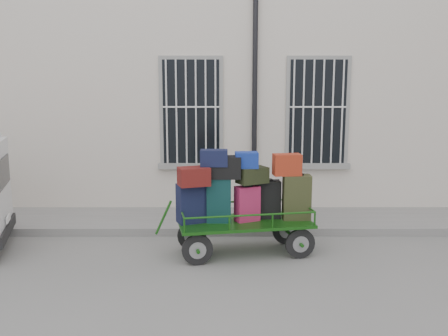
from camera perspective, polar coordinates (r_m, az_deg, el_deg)
ground at (r=8.25m, az=-2.11°, el=-10.69°), size 80.00×80.00×0.00m
building at (r=13.22m, az=-1.34°, el=10.31°), size 24.00×5.15×6.00m
sidewalk at (r=10.31m, az=-1.68°, el=-6.01°), size 24.00×1.70×0.15m
luggage_cart at (r=8.36m, az=2.11°, el=-3.54°), size 2.66×1.39×1.80m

